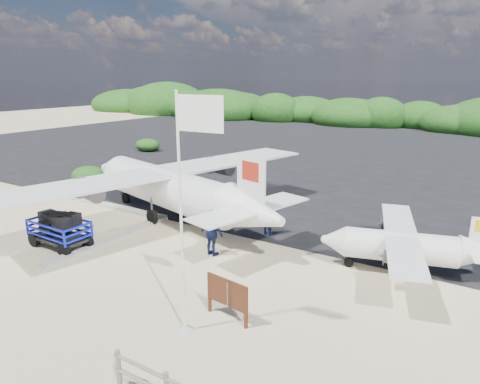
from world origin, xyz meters
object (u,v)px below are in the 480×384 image
object	(u,v)px
flagpole	(185,330)
baggage_cart	(61,247)
crew_a	(214,213)
signboard	(227,319)
crew_b	(269,217)
crew_c	(212,233)
aircraft_small	(242,144)

from	to	relation	value
flagpole	baggage_cart	bearing A→B (deg)	166.33
baggage_cart	flagpole	bearing A→B (deg)	-12.73
crew_a	signboard	bearing A→B (deg)	136.50
flagpole	crew_a	size ratio (longest dim) A/B	4.61
crew_b	crew_a	bearing A→B (deg)	31.18
crew_c	flagpole	bearing A→B (deg)	124.91
aircraft_small	signboard	bearing A→B (deg)	105.19
aircraft_small	crew_a	bearing A→B (deg)	102.96
crew_b	crew_c	xyz separation A→B (m)	(-0.82, -3.41, 0.11)
crew_b	crew_c	world-z (taller)	crew_c
crew_c	crew_b	bearing A→B (deg)	-95.71
crew_a	crew_b	distance (m)	2.80
signboard	aircraft_small	size ratio (longest dim) A/B	0.26
baggage_cart	crew_b	xyz separation A→B (m)	(6.95, 6.18, 0.86)
baggage_cart	aircraft_small	bearing A→B (deg)	107.42
crew_a	crew_c	distance (m)	3.43
flagpole	crew_c	size ratio (longest dim) A/B	3.54
crew_a	crew_b	size ratio (longest dim) A/B	0.87
flagpole	signboard	distance (m)	1.35
baggage_cart	crew_c	bearing A→B (deg)	25.28
signboard	crew_c	size ratio (longest dim) A/B	0.86
crew_b	aircraft_small	bearing A→B (deg)	-36.54
baggage_cart	crew_a	bearing A→B (deg)	54.01
baggage_cart	signboard	bearing A→B (deg)	-4.91
signboard	crew_c	bearing A→B (deg)	138.65
aircraft_small	baggage_cart	bearing A→B (deg)	90.80
flagpole	crew_b	size ratio (longest dim) A/B	4.00
crew_a	aircraft_small	xyz separation A→B (m)	(-12.81, 23.46, -0.75)
crew_a	crew_c	bearing A→B (deg)	132.53
crew_a	crew_c	xyz separation A→B (m)	(1.92, -2.83, 0.23)
baggage_cart	crew_b	size ratio (longest dim) A/B	1.69
baggage_cart	crew_b	world-z (taller)	crew_b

